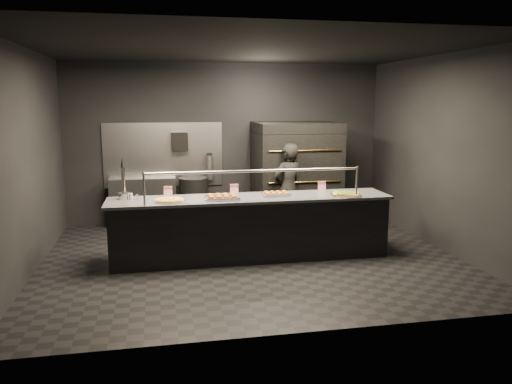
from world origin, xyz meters
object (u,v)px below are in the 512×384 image
(service_counter, at_px, (251,227))
(trash_bin, at_px, (194,201))
(slider_tray_b, at_px, (276,194))
(prep_shelf, at_px, (143,202))
(pizza_oven, at_px, (295,173))
(slider_tray_a, at_px, (222,197))
(square_pizza, at_px, (346,194))
(fire_extinguisher, at_px, (210,167))
(worker, at_px, (288,189))
(round_pizza, at_px, (169,200))
(towel_dispenser, at_px, (180,142))
(beer_tap, at_px, (124,187))

(service_counter, height_order, trash_bin, service_counter)
(slider_tray_b, bearing_deg, prep_shelf, 130.99)
(pizza_oven, height_order, slider_tray_a, pizza_oven)
(square_pizza, bearing_deg, slider_tray_b, 169.64)
(slider_tray_b, bearing_deg, trash_bin, 116.05)
(service_counter, relative_size, trash_bin, 4.60)
(pizza_oven, xyz_separation_m, square_pizza, (0.20, -2.05, -0.03))
(fire_extinguisher, distance_m, worker, 1.72)
(round_pizza, height_order, trash_bin, round_pizza)
(service_counter, relative_size, pizza_oven, 2.15)
(prep_shelf, height_order, trash_bin, prep_shelf)
(pizza_oven, relative_size, round_pizza, 4.17)
(square_pizza, bearing_deg, pizza_oven, 95.52)
(round_pizza, distance_m, worker, 2.44)
(worker, bearing_deg, slider_tray_b, 46.21)
(pizza_oven, relative_size, trash_bin, 2.14)
(slider_tray_b, distance_m, square_pizza, 1.03)
(service_counter, distance_m, towel_dispenser, 2.78)
(slider_tray_a, xyz_separation_m, slider_tray_b, (0.81, 0.12, -0.00))
(service_counter, xyz_separation_m, slider_tray_a, (-0.43, -0.08, 0.48))
(slider_tray_a, distance_m, slider_tray_b, 0.82)
(fire_extinguisher, bearing_deg, beer_tap, -123.30)
(beer_tap, xyz_separation_m, square_pizza, (3.19, -0.35, -0.15))
(service_counter, xyz_separation_m, towel_dispenser, (-0.90, 2.39, 1.09))
(slider_tray_b, relative_size, worker, 0.27)
(towel_dispenser, bearing_deg, beer_tap, -112.23)
(towel_dispenser, xyz_separation_m, slider_tray_b, (1.29, -2.35, -0.61))
(pizza_oven, relative_size, prep_shelf, 1.59)
(trash_bin, bearing_deg, square_pizza, -48.63)
(prep_shelf, distance_m, slider_tray_b, 3.07)
(beer_tap, bearing_deg, trash_bin, 60.80)
(fire_extinguisher, height_order, slider_tray_b, fire_extinguisher)
(prep_shelf, bearing_deg, square_pizza, -39.48)
(pizza_oven, distance_m, slider_tray_b, 2.03)
(prep_shelf, xyz_separation_m, slider_tray_b, (1.99, -2.28, 0.49))
(square_pizza, relative_size, worker, 0.30)
(service_counter, bearing_deg, prep_shelf, 124.59)
(service_counter, distance_m, beer_tap, 1.91)
(square_pizza, bearing_deg, worker, 110.56)
(pizza_oven, bearing_deg, slider_tray_a, -129.40)
(slider_tray_b, bearing_deg, fire_extinguisher, 107.27)
(trash_bin, bearing_deg, prep_shelf, 172.84)
(slider_tray_b, height_order, worker, worker)
(square_pizza, height_order, worker, worker)
(fire_extinguisher, distance_m, beer_tap, 2.63)
(service_counter, distance_m, trash_bin, 2.31)
(fire_extinguisher, xyz_separation_m, square_pizza, (1.75, -2.55, -0.12))
(towel_dispenser, relative_size, worker, 0.22)
(service_counter, height_order, beer_tap, beer_tap)
(towel_dispenser, height_order, beer_tap, towel_dispenser)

